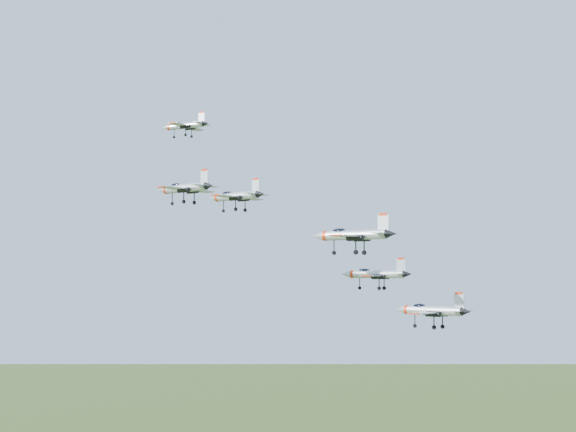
% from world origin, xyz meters
% --- Properties ---
extents(jet_lead, '(11.31, 9.32, 3.02)m').
position_xyz_m(jet_lead, '(-23.78, 13.54, 141.00)').
color(jet_lead, '#B5BAC3').
extents(jet_left_high, '(12.71, 10.75, 3.43)m').
position_xyz_m(jet_left_high, '(-3.96, -0.95, 124.91)').
color(jet_left_high, '#B5BAC3').
extents(jet_right_high, '(11.61, 9.82, 3.13)m').
position_xyz_m(jet_right_high, '(-2.36, -19.10, 124.43)').
color(jet_right_high, '#B5BAC3').
extents(jet_left_low, '(12.02, 9.90, 3.22)m').
position_xyz_m(jet_left_low, '(19.81, 1.92, 111.77)').
color(jet_left_low, '#B5BAC3').
extents(jet_right_low, '(13.19, 11.01, 3.53)m').
position_xyz_m(jet_right_low, '(22.81, -15.74, 117.13)').
color(jet_right_low, '#B5BAC3').
extents(jet_trail, '(12.45, 10.59, 3.38)m').
position_xyz_m(jet_trail, '(30.77, -5.12, 106.56)').
color(jet_trail, '#B5BAC3').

